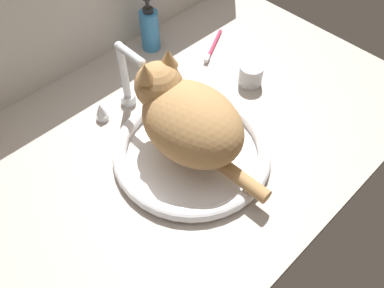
# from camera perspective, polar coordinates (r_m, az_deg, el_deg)

# --- Properties ---
(countertop) EXTENTS (1.19, 0.78, 0.03)m
(countertop) POSITION_cam_1_polar(r_m,az_deg,el_deg) (0.98, -0.50, 1.51)
(countertop) COLOR #ADA399
(countertop) RESTS_ON ground
(backsplash_wall) EXTENTS (1.19, 0.02, 0.40)m
(backsplash_wall) POSITION_cam_1_polar(r_m,az_deg,el_deg) (1.12, -15.74, 19.11)
(backsplash_wall) COLOR beige
(backsplash_wall) RESTS_ON ground
(sink_basin) EXTENTS (0.37, 0.37, 0.03)m
(sink_basin) POSITION_cam_1_polar(r_m,az_deg,el_deg) (0.91, 0.00, -1.01)
(sink_basin) COLOR white
(sink_basin) RESTS_ON countertop
(faucet) EXTENTS (0.20, 0.11, 0.19)m
(faucet) POSITION_cam_1_polar(r_m,az_deg,el_deg) (0.99, -9.51, 8.92)
(faucet) COLOR silver
(faucet) RESTS_ON countertop
(cat) EXTENTS (0.20, 0.37, 0.20)m
(cat) POSITION_cam_1_polar(r_m,az_deg,el_deg) (0.84, -0.94, 4.01)
(cat) COLOR tan
(cat) RESTS_ON sink_basin
(soap_pump_bottle) EXTENTS (0.05, 0.05, 0.17)m
(soap_pump_bottle) POSITION_cam_1_polar(r_m,az_deg,el_deg) (1.18, -6.23, 16.46)
(soap_pump_bottle) COLOR teal
(soap_pump_bottle) RESTS_ON countertop
(metal_jar) EXTENTS (0.07, 0.07, 0.06)m
(metal_jar) POSITION_cam_1_polar(r_m,az_deg,el_deg) (1.08, 8.65, 10.05)
(metal_jar) COLOR #B2B5BA
(metal_jar) RESTS_ON countertop
(toothbrush) EXTENTS (0.15, 0.09, 0.02)m
(toothbrush) POSITION_cam_1_polar(r_m,az_deg,el_deg) (1.20, 3.10, 14.12)
(toothbrush) COLOR #D83359
(toothbrush) RESTS_ON countertop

